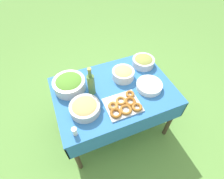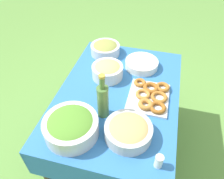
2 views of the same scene
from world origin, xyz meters
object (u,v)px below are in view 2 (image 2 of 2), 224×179
object	(u,v)px
salad_bowl	(71,126)
olive_bowl	(105,48)
olive_oil_bottle	(103,100)
bread_bowl	(128,130)
donut_platter	(150,96)
pasta_bowl	(107,70)
plate_stack	(142,64)

from	to	relation	value
salad_bowl	olive_bowl	distance (m)	0.87
olive_oil_bottle	bread_bowl	bearing A→B (deg)	-123.89
donut_platter	olive_oil_bottle	bearing A→B (deg)	129.07
donut_platter	bread_bowl	bearing A→B (deg)	166.07
olive_oil_bottle	bread_bowl	distance (m)	0.24
salad_bowl	donut_platter	bearing A→B (deg)	-44.97
pasta_bowl	olive_oil_bottle	bearing A→B (deg)	-168.60
olive_oil_bottle	olive_bowl	bearing A→B (deg)	14.86
donut_platter	bread_bowl	world-z (taller)	bread_bowl
salad_bowl	plate_stack	xyz separation A→B (m)	(0.76, -0.30, -0.04)
plate_stack	olive_bowl	world-z (taller)	olive_bowl
donut_platter	salad_bowl	bearing A→B (deg)	135.03
salad_bowl	bread_bowl	distance (m)	0.34
plate_stack	pasta_bowl	bearing A→B (deg)	128.40
salad_bowl	olive_oil_bottle	size ratio (longest dim) A/B	0.99
plate_stack	olive_bowl	distance (m)	0.36
salad_bowl	pasta_bowl	bearing A→B (deg)	-6.35
donut_platter	olive_bowl	size ratio (longest dim) A/B	1.35
plate_stack	olive_bowl	bearing A→B (deg)	71.17
bread_bowl	olive_bowl	distance (m)	0.89
pasta_bowl	olive_bowl	xyz separation A→B (m)	(0.30, 0.10, -0.01)
pasta_bowl	plate_stack	distance (m)	0.30
olive_oil_bottle	bread_bowl	xyz separation A→B (m)	(-0.13, -0.19, -0.07)
olive_bowl	salad_bowl	bearing A→B (deg)	-177.29
olive_bowl	donut_platter	bearing A→B (deg)	-134.83
donut_platter	bread_bowl	distance (m)	0.37
donut_platter	plate_stack	xyz separation A→B (m)	(0.34, 0.12, 0.01)
donut_platter	olive_oil_bottle	world-z (taller)	olive_oil_bottle
bread_bowl	pasta_bowl	bearing A→B (deg)	27.80
salad_bowl	donut_platter	world-z (taller)	salad_bowl
plate_stack	olive_bowl	xyz separation A→B (m)	(0.12, 0.34, 0.02)
plate_stack	olive_bowl	size ratio (longest dim) A/B	1.05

